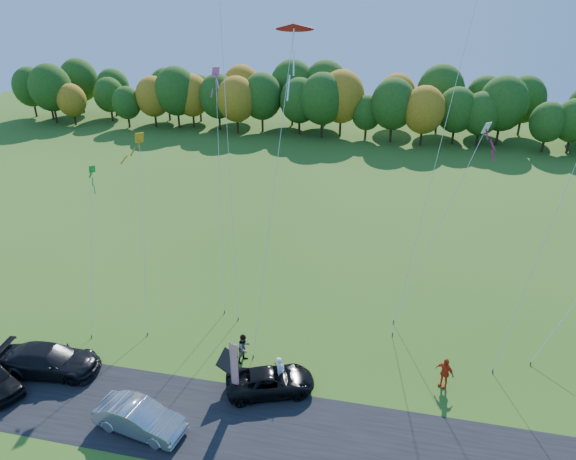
% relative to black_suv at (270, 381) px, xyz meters
% --- Properties ---
extents(ground, '(160.00, 160.00, 0.00)m').
position_rel_black_suv_xyz_m(ground, '(-0.48, 1.04, -0.70)').
color(ground, '#305717').
extents(asphalt_strip, '(90.00, 6.00, 0.01)m').
position_rel_black_suv_xyz_m(asphalt_strip, '(-0.48, -2.96, -0.70)').
color(asphalt_strip, black).
rests_on(asphalt_strip, ground).
extents(tree_line, '(116.00, 12.00, 10.00)m').
position_rel_black_suv_xyz_m(tree_line, '(-0.48, 56.04, -0.70)').
color(tree_line, '#1E4711').
rests_on(tree_line, ground).
extents(black_suv, '(5.56, 3.96, 1.41)m').
position_rel_black_suv_xyz_m(black_suv, '(0.00, 0.00, 0.00)').
color(black_suv, black).
rests_on(black_suv, ground).
extents(silver_sedan, '(5.14, 2.51, 1.62)m').
position_rel_black_suv_xyz_m(silver_sedan, '(-5.98, -4.25, 0.11)').
color(silver_sedan, '#B1B1B6').
rests_on(silver_sedan, ground).
extents(dark_truck_a, '(6.17, 3.02, 1.73)m').
position_rel_black_suv_xyz_m(dark_truck_a, '(-13.39, -1.21, 0.16)').
color(dark_truck_a, black).
rests_on(dark_truck_a, ground).
extents(person_tailgate_a, '(0.62, 0.80, 1.95)m').
position_rel_black_suv_xyz_m(person_tailgate_a, '(0.45, 0.58, 0.27)').
color(person_tailgate_a, white).
rests_on(person_tailgate_a, ground).
extents(person_tailgate_b, '(1.07, 1.17, 1.93)m').
position_rel_black_suv_xyz_m(person_tailgate_b, '(-2.22, 2.23, 0.26)').
color(person_tailgate_b, gray).
rests_on(person_tailgate_b, ground).
extents(person_east, '(1.23, 1.03, 1.96)m').
position_rel_black_suv_xyz_m(person_east, '(9.77, 2.52, 0.28)').
color(person_east, red).
rests_on(person_east, ground).
extents(feather_flag, '(0.50, 0.16, 3.86)m').
position_rel_black_suv_xyz_m(feather_flag, '(-1.83, -0.94, 1.65)').
color(feather_flag, '#999999').
rests_on(feather_flag, ground).
extents(kite_delta_blue, '(5.01, 10.33, 29.73)m').
position_rel_black_suv_xyz_m(kite_delta_blue, '(-5.63, 10.95, 13.80)').
color(kite_delta_blue, '#4C3F33').
rests_on(kite_delta_blue, ground).
extents(kite_parafoil_orange, '(6.07, 12.39, 27.88)m').
position_rel_black_suv_xyz_m(kite_parafoil_orange, '(8.99, 12.76, 13.09)').
color(kite_parafoil_orange, '#4C3F33').
rests_on(kite_parafoil_orange, ground).
extents(kite_delta_red, '(2.44, 9.21, 20.32)m').
position_rel_black_suv_xyz_m(kite_delta_red, '(-1.29, 7.07, 9.87)').
color(kite_delta_red, '#4C3F33').
rests_on(kite_delta_red, ground).
extents(kite_parafoil_rainbow, '(6.77, 8.55, 18.63)m').
position_rel_black_suv_xyz_m(kite_parafoil_rainbow, '(15.49, 8.41, 8.48)').
color(kite_parafoil_rainbow, '#4C3F33').
rests_on(kite_parafoil_rainbow, ground).
extents(kite_diamond_yellow, '(2.73, 6.67, 12.59)m').
position_rel_black_suv_xyz_m(kite_diamond_yellow, '(-10.37, 6.36, 5.35)').
color(kite_diamond_yellow, '#4C3F33').
rests_on(kite_diamond_yellow, ground).
extents(kite_diamond_green, '(1.80, 5.66, 10.55)m').
position_rel_black_suv_xyz_m(kite_diamond_green, '(-13.52, 4.90, 4.46)').
color(kite_diamond_green, '#4C3F33').
rests_on(kite_diamond_green, ground).
extents(kite_diamond_white, '(5.39, 5.24, 13.63)m').
position_rel_black_suv_xyz_m(kite_diamond_white, '(9.16, 10.58, 5.86)').
color(kite_diamond_white, '#4C3F33').
rests_on(kite_diamond_white, ground).
extents(kite_diamond_pink, '(2.28, 6.25, 16.59)m').
position_rel_black_suv_xyz_m(kite_diamond_pink, '(-5.95, 9.77, 7.41)').
color(kite_diamond_pink, '#4C3F33').
rests_on(kite_diamond_pink, ground).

